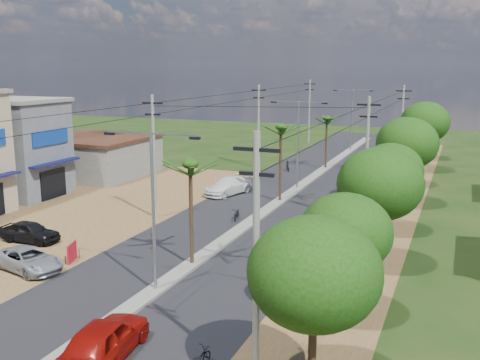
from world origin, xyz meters
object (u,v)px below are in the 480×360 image
Objects in this scene: car_silver_mid at (299,243)px; car_parked_silver at (28,260)px; car_red_near at (105,340)px; car_white_far at (228,186)px; car_parked_dark at (30,232)px; roadside_sign at (72,253)px.

car_parked_silver is at bearing 30.70° from car_silver_mid.
car_parked_silver is (-9.49, 6.37, -0.21)m from car_red_near.
car_white_far is 18.12m from car_parked_dark.
car_white_far is 3.87× the size of roadside_sign.
car_white_far is at bearing -53.79° from car_silver_mid.
roadside_sign is at bearing -53.28° from car_red_near.
car_red_near reaches higher than car_parked_silver.
car_parked_dark is (-16.43, -4.32, 0.01)m from car_silver_mid.
car_red_near is 11.43m from car_parked_silver.
car_red_near reaches higher than car_silver_mid.
car_red_near reaches higher than roadside_sign.
car_parked_silver is (-2.93, -20.98, -0.11)m from car_white_far.
roadside_sign is at bearing -113.70° from car_parked_dark.
car_white_far is 21.19m from car_parked_silver.
car_silver_mid is 13.22m from roadside_sign.
car_parked_dark is at bearing 12.55° from car_silver_mid.
car_white_far is at bearing 66.62° from roadside_sign.
car_parked_dark reaches higher than car_parked_silver.
car_parked_dark is at bearing -46.10° from car_red_near.
car_red_near is at bearing 74.65° from car_silver_mid.
car_parked_dark is 3.01× the size of roadside_sign.
car_red_near is at bearing -109.76° from car_parked_silver.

